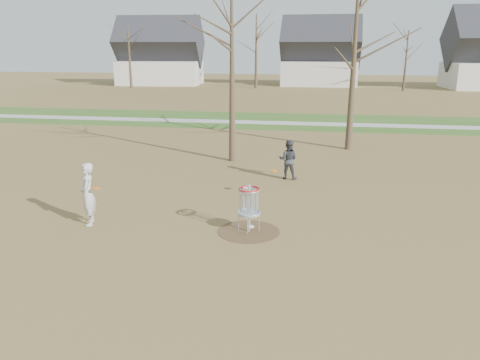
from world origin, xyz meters
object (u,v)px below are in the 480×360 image
(disc_grounded, at_px, (251,227))
(disc_golf_basket, at_px, (249,201))
(player_standing, at_px, (88,194))
(player_throwing, at_px, (288,160))

(disc_grounded, bearing_deg, disc_golf_basket, -91.27)
(player_standing, bearing_deg, disc_grounded, 73.49)
(disc_grounded, xyz_separation_m, disc_golf_basket, (-0.01, -0.34, 0.89))
(player_standing, distance_m, disc_grounded, 4.91)
(player_standing, relative_size, disc_golf_basket, 1.39)
(disc_grounded, height_order, disc_golf_basket, disc_golf_basket)
(player_throwing, xyz_separation_m, disc_grounded, (-0.74, -5.47, -0.77))
(player_throwing, bearing_deg, disc_golf_basket, 87.10)
(player_standing, relative_size, disc_grounded, 8.55)
(player_throwing, xyz_separation_m, disc_golf_basket, (-0.75, -5.81, 0.12))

